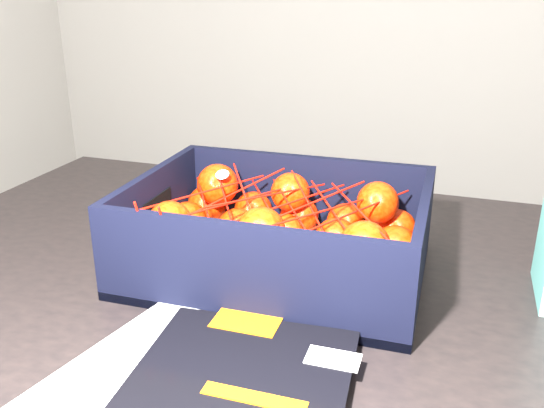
% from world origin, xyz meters
% --- Properties ---
extents(table, '(1.22, 0.82, 0.75)m').
position_xyz_m(table, '(-0.25, 0.13, 0.65)').
color(table, black).
rests_on(table, ground).
extents(magazine_stack, '(0.33, 0.32, 0.02)m').
position_xyz_m(magazine_stack, '(-0.26, -0.15, 0.76)').
color(magazine_stack, beige).
rests_on(magazine_stack, table).
extents(produce_crate, '(0.39, 0.29, 0.13)m').
position_xyz_m(produce_crate, '(-0.25, 0.14, 0.79)').
color(produce_crate, olive).
rests_on(produce_crate, table).
extents(clementine_heap, '(0.37, 0.27, 0.11)m').
position_xyz_m(clementine_heap, '(-0.26, 0.13, 0.80)').
color(clementine_heap, red).
rests_on(clementine_heap, produce_crate).
extents(mesh_net, '(0.32, 0.26, 0.09)m').
position_xyz_m(mesh_net, '(-0.26, 0.13, 0.85)').
color(mesh_net, red).
rests_on(mesh_net, clementine_heap).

